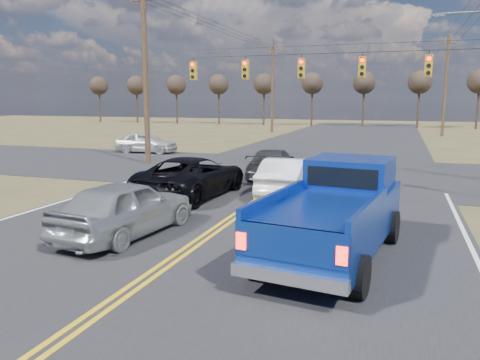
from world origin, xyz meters
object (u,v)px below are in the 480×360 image
(black_suv, at_px, (192,176))
(white_car_queue, at_px, (288,176))
(silver_suv, at_px, (126,208))
(dgrey_car_queue, at_px, (272,164))
(pickup_truck, at_px, (336,212))
(cross_car_west, at_px, (146,142))

(black_suv, distance_m, white_car_queue, 3.76)
(silver_suv, bearing_deg, dgrey_car_queue, -91.26)
(pickup_truck, bearing_deg, black_suv, 146.52)
(pickup_truck, bearing_deg, silver_suv, -171.61)
(cross_car_west, bearing_deg, pickup_truck, -141.55)
(white_car_queue, bearing_deg, dgrey_car_queue, -67.45)
(dgrey_car_queue, bearing_deg, white_car_queue, 107.11)
(black_suv, relative_size, dgrey_car_queue, 1.15)
(pickup_truck, distance_m, cross_car_west, 23.81)
(pickup_truck, distance_m, dgrey_car_queue, 11.39)
(pickup_truck, xyz_separation_m, silver_suv, (-5.76, -0.08, -0.30))
(pickup_truck, height_order, cross_car_west, pickup_truck)
(silver_suv, height_order, black_suv, silver_suv)
(white_car_queue, height_order, dgrey_car_queue, white_car_queue)
(dgrey_car_queue, bearing_deg, pickup_truck, 106.03)
(pickup_truck, relative_size, white_car_queue, 1.38)
(pickup_truck, relative_size, cross_car_west, 1.44)
(pickup_truck, distance_m, silver_suv, 5.77)
(silver_suv, height_order, cross_car_west, silver_suv)
(silver_suv, distance_m, black_suv, 5.56)
(white_car_queue, height_order, cross_car_west, white_car_queue)
(pickup_truck, bearing_deg, cross_car_west, 138.45)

